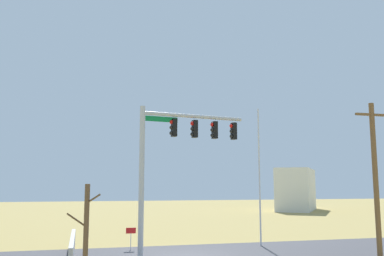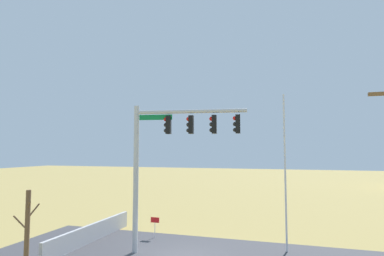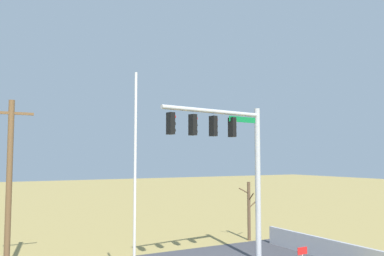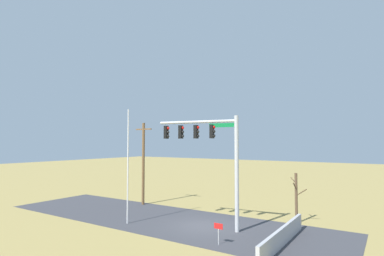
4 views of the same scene
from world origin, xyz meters
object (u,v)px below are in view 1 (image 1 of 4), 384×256
Objects in this scene: utility_pole at (375,176)px; distant_building at (296,189)px; bare_tree at (86,230)px; signal_mast at (174,149)px; flagpole at (259,176)px; open_sign at (131,233)px.

utility_pole is 0.66× the size of distant_building.
distant_building is at bearing -127.87° from bare_tree.
signal_mast reaches higher than bare_tree.
utility_pole is at bearing -175.85° from bare_tree.
bare_tree is at bearing 33.45° from flagpole.
utility_pole reaches higher than distant_building.
utility_pole is 14.29m from bare_tree.
bare_tree reaches higher than open_sign.
utility_pole is 2.13× the size of bare_tree.
signal_mast is at bearing -134.01° from bare_tree.
distant_building reaches higher than bare_tree.
utility_pole is at bearing 151.35° from open_sign.
flagpole is at bearing 176.59° from open_sign.
distant_building reaches higher than open_sign.
bare_tree is at bearing 45.99° from signal_mast.
distant_building is (-26.16, -34.77, -2.48)m from signal_mast.
signal_mast is 6.39m from flagpole.
bare_tree is 3.00× the size of open_sign.
utility_pole is (-9.59, 3.63, -1.45)m from signal_mast.
signal_mast is 10.36m from utility_pole.
utility_pole is (-3.73, 5.82, -0.12)m from flagpole.
flagpole is (-5.86, -2.19, -1.32)m from signal_mast.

